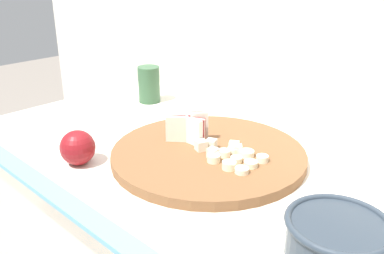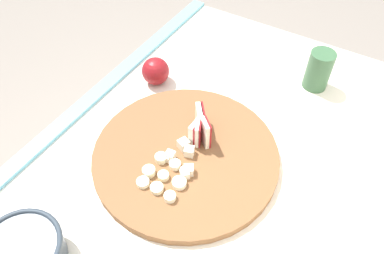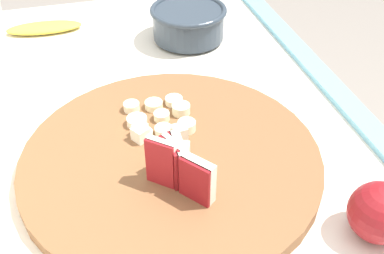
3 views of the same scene
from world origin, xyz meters
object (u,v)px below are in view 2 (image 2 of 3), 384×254
at_px(cutting_board, 186,155).
at_px(small_jar, 319,70).
at_px(banana_slice_rows, 164,176).
at_px(whole_apple, 156,71).
at_px(apple_wedge_fan, 200,128).
at_px(apple_dice_pile, 182,157).
at_px(ceramic_bowl, 23,253).

xyz_separation_m(cutting_board, small_jar, (-0.38, 0.17, 0.04)).
bearing_deg(small_jar, banana_slice_rows, -20.03).
bearing_deg(whole_apple, banana_slice_rows, 37.91).
relative_size(apple_wedge_fan, apple_dice_pile, 0.95).
bearing_deg(banana_slice_rows, whole_apple, -142.09).
xyz_separation_m(banana_slice_rows, whole_apple, (-0.26, -0.20, 0.01)).
relative_size(cutting_board, whole_apple, 5.63).
distance_m(apple_wedge_fan, apple_dice_pile, 0.08).
bearing_deg(apple_dice_pile, small_jar, 158.22).
distance_m(apple_dice_pile, small_jar, 0.44).
bearing_deg(cutting_board, apple_dice_pile, 10.53).
distance_m(cutting_board, ceramic_bowl, 0.37).
height_order(apple_wedge_fan, small_jar, small_jar).
bearing_deg(apple_wedge_fan, cutting_board, -4.05).
height_order(apple_wedge_fan, ceramic_bowl, apple_wedge_fan).
relative_size(banana_slice_rows, ceramic_bowl, 0.66).
height_order(cutting_board, ceramic_bowl, ceramic_bowl).
relative_size(cutting_board, apple_wedge_fan, 4.78).
xyz_separation_m(apple_wedge_fan, apple_dice_pile, (0.08, 0.00, -0.02)).
xyz_separation_m(apple_wedge_fan, small_jar, (-0.33, 0.16, 0.00)).
height_order(apple_dice_pile, ceramic_bowl, ceramic_bowl).
bearing_deg(banana_slice_rows, apple_wedge_fan, 177.06).
distance_m(banana_slice_rows, whole_apple, 0.33).
bearing_deg(whole_apple, small_jar, 119.04).
relative_size(apple_dice_pile, banana_slice_rows, 0.93).
xyz_separation_m(apple_wedge_fan, banana_slice_rows, (0.14, -0.01, -0.02)).
xyz_separation_m(apple_dice_pile, small_jar, (-0.40, 0.16, 0.02)).
relative_size(small_jar, whole_apple, 1.45).
xyz_separation_m(apple_wedge_fan, whole_apple, (-0.12, -0.21, -0.01)).
bearing_deg(small_jar, apple_dice_pile, -21.78).
height_order(apple_wedge_fan, whole_apple, apple_wedge_fan).
relative_size(apple_dice_pile, small_jar, 0.86).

